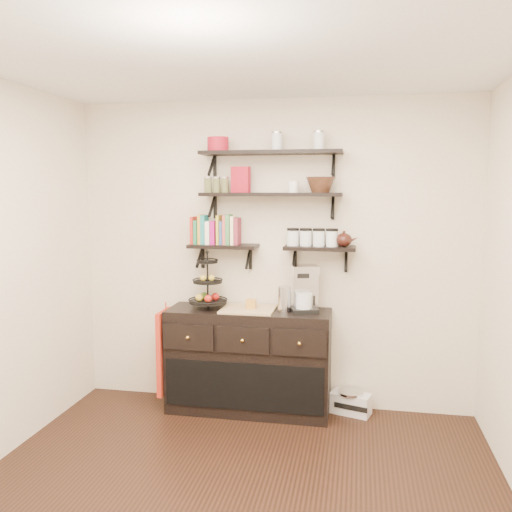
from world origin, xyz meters
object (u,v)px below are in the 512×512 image
object	(u,v)px
sideboard	(249,360)
coffee_maker	(305,289)
fruit_stand	(208,289)
radio	(351,402)

from	to	relation	value
sideboard	coffee_maker	xyz separation A→B (m)	(0.48, 0.03, 0.64)
fruit_stand	radio	distance (m)	1.58
sideboard	fruit_stand	world-z (taller)	fruit_stand
fruit_stand	coffee_maker	world-z (taller)	fruit_stand
sideboard	radio	distance (m)	0.95
fruit_stand	coffee_maker	distance (m)	0.84
radio	coffee_maker	bearing A→B (deg)	-152.35
radio	fruit_stand	bearing A→B (deg)	-158.11
fruit_stand	coffee_maker	xyz separation A→B (m)	(0.84, 0.02, 0.02)
coffee_maker	radio	distance (m)	1.07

